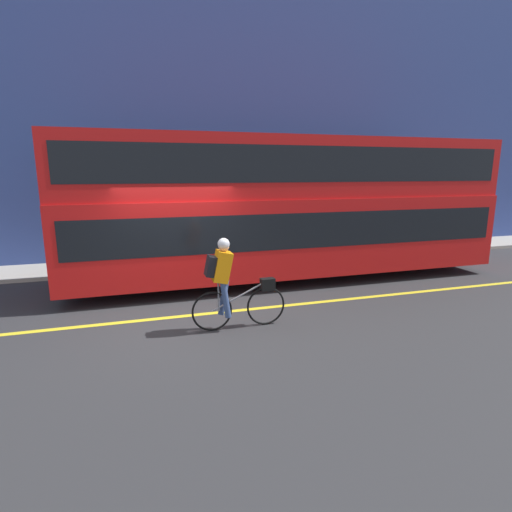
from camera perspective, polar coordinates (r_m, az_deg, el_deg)
ground_plane at (r=8.19m, az=-10.28°, el=-8.32°), size 80.00×80.00×0.00m
road_center_line at (r=8.13m, az=-10.23°, el=-8.43°), size 50.00×0.14×0.01m
sidewalk_curb at (r=12.50m, az=-12.78°, el=-1.08°), size 60.00×1.78×0.10m
building_facade at (r=13.36m, az=-14.13°, el=19.86°), size 60.00×0.30×9.44m
bus at (r=10.52m, az=4.48°, el=7.62°), size 11.09×2.61×3.63m
cyclist_on_bike at (r=7.14m, az=-3.80°, el=-3.60°), size 1.75×0.32×1.68m
trash_bin at (r=12.75m, az=-1.00°, el=1.96°), size 0.57×0.57×0.98m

